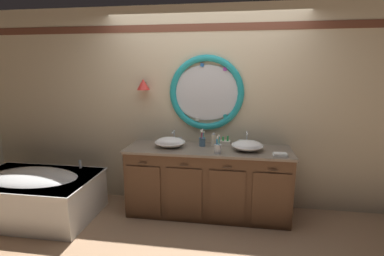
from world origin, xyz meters
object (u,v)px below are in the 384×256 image
(sink_basin_right, at_px, (247,145))
(toothbrush_holder_right, at_px, (218,148))
(sink_basin_left, at_px, (170,142))
(bathtub, at_px, (34,192))
(toothbrush_holder_left, at_px, (202,141))
(folded_hand_towel, at_px, (280,155))
(toiletry_basket, at_px, (225,142))
(soap_dispenser, at_px, (214,140))

(sink_basin_right, relative_size, toothbrush_holder_right, 1.72)
(sink_basin_left, height_order, sink_basin_right, sink_basin_left)
(sink_basin_left, height_order, toothbrush_holder_right, toothbrush_holder_right)
(bathtub, xyz_separation_m, toothbrush_holder_left, (2.03, 0.51, 0.60))
(toothbrush_holder_left, height_order, folded_hand_towel, toothbrush_holder_left)
(toiletry_basket, bearing_deg, soap_dispenser, -145.73)
(folded_hand_towel, height_order, toiletry_basket, toiletry_basket)
(toothbrush_holder_left, bearing_deg, soap_dispenser, 9.91)
(toothbrush_holder_right, distance_m, toiletry_basket, 0.41)
(folded_hand_towel, xyz_separation_m, toiletry_basket, (-0.63, 0.40, 0.01))
(bathtub, distance_m, soap_dispenser, 2.33)
(sink_basin_left, height_order, folded_hand_towel, sink_basin_left)
(toothbrush_holder_left, distance_m, folded_hand_towel, 0.96)
(bathtub, distance_m, sink_basin_left, 1.80)
(soap_dispenser, height_order, toiletry_basket, soap_dispenser)
(sink_basin_left, xyz_separation_m, folded_hand_towel, (1.31, -0.16, -0.05))
(sink_basin_right, distance_m, toiletry_basket, 0.36)
(sink_basin_left, bearing_deg, bathtub, -166.58)
(toothbrush_holder_right, xyz_separation_m, toiletry_basket, (0.07, 0.40, -0.03))
(toothbrush_holder_left, height_order, soap_dispenser, toothbrush_holder_left)
(soap_dispenser, distance_m, toiletry_basket, 0.18)
(toothbrush_holder_right, distance_m, soap_dispenser, 0.31)
(bathtub, distance_m, toiletry_basket, 2.47)
(folded_hand_towel, bearing_deg, sink_basin_left, 173.11)
(sink_basin_left, height_order, toothbrush_holder_left, toothbrush_holder_left)
(toothbrush_holder_right, relative_size, toiletry_basket, 1.69)
(bathtub, height_order, toothbrush_holder_left, toothbrush_holder_left)
(sink_basin_right, bearing_deg, bathtub, -171.39)
(toothbrush_holder_left, bearing_deg, sink_basin_right, -11.78)
(bathtub, bearing_deg, sink_basin_left, 13.42)
(sink_basin_right, xyz_separation_m, soap_dispenser, (-0.42, 0.14, 0.02))
(bathtub, bearing_deg, folded_hand_towel, 4.54)
(toothbrush_holder_left, relative_size, toiletry_basket, 1.68)
(sink_basin_left, relative_size, toiletry_basket, 2.91)
(bathtub, relative_size, soap_dispenser, 8.54)
(toothbrush_holder_left, xyz_separation_m, toothbrush_holder_right, (0.21, -0.28, -0.00))
(soap_dispenser, xyz_separation_m, toiletry_basket, (0.15, 0.10, -0.05))
(bathtub, relative_size, toiletry_basket, 11.56)
(toothbrush_holder_right, height_order, toiletry_basket, toothbrush_holder_right)
(soap_dispenser, bearing_deg, folded_hand_towel, -21.12)
(sink_basin_right, distance_m, toothbrush_holder_left, 0.57)
(toothbrush_holder_left, distance_m, soap_dispenser, 0.15)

